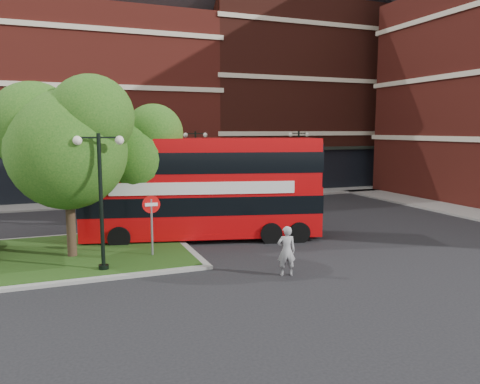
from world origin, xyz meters
name	(u,v)px	position (x,y,z in m)	size (l,w,h in m)	color
ground	(247,259)	(0.00, 0.00, 0.00)	(120.00, 120.00, 0.00)	black
pavement_far	(162,200)	(0.00, 16.50, 0.06)	(44.00, 3.00, 0.12)	slate
terrace_far_left	(41,106)	(-8.00, 24.00, 7.00)	(26.00, 12.00, 14.00)	maroon
terrace_far_right	(289,99)	(14.00, 24.00, 8.00)	(18.00, 12.00, 16.00)	#471911
traffic_island	(32,258)	(-8.00, 3.00, 0.07)	(12.60, 7.60, 0.15)	gray
tree_island_west	(64,138)	(-6.60, 2.58, 4.79)	(5.40, 4.71, 7.21)	#2D2116
tree_island_east	(134,149)	(-3.58, 5.06, 4.24)	(4.46, 3.90, 6.29)	#2D2116
lamp_island	(101,195)	(-5.50, 0.20, 2.83)	(1.72, 0.36, 5.00)	black
lamp_far_left	(196,163)	(2.00, 14.50, 2.83)	(1.72, 0.36, 5.00)	black
lamp_far_right	(298,160)	(10.00, 14.50, 2.83)	(1.72, 0.36, 5.00)	black
bus	(202,182)	(-0.65, 4.00, 2.72)	(11.14, 5.01, 4.15)	#B70709
woman	(286,251)	(0.50, -2.42, 0.89)	(0.65, 0.43, 1.78)	gray
car_silver	(131,197)	(-2.50, 14.50, 0.68)	(1.60, 3.98, 1.36)	#A4A6AB
car_white	(256,189)	(6.58, 14.50, 0.78)	(1.64, 4.71, 1.55)	silver
no_entry_sign	(151,214)	(-3.50, 1.50, 1.81)	(0.70, 0.11, 2.54)	slate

